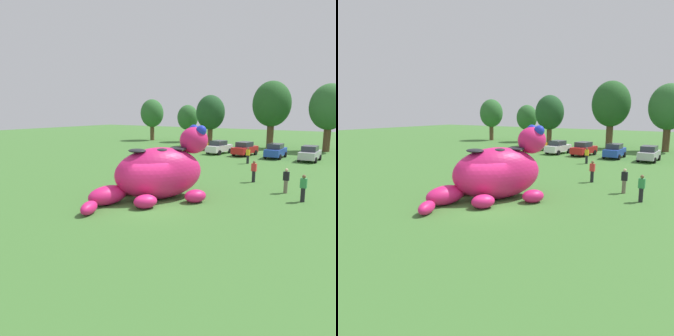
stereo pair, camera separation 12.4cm
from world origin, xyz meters
TOP-DOWN VIEW (x-y plane):
  - ground_plane at (0.00, 0.00)m, footprint 160.00×160.00m
  - giant_inflatable_creature at (-0.87, 1.88)m, footprint 6.28×9.04m
  - car_orange at (-10.87, 24.66)m, footprint 2.13×4.20m
  - car_white at (-7.02, 24.03)m, footprint 2.31×4.27m
  - car_red at (-3.58, 24.21)m, footprint 2.29×4.27m
  - car_blue at (0.22, 24.20)m, footprint 1.98×4.12m
  - car_silver at (4.08, 23.91)m, footprint 1.97×4.12m
  - tree_far_left at (-25.88, 34.97)m, footprint 4.29×4.29m
  - tree_left at (-18.67, 35.84)m, footprint 3.67×3.67m
  - tree_mid_left at (-12.28, 31.95)m, footprint 4.46×4.46m
  - tree_centre_left at (-3.52, 34.38)m, footprint 5.54×5.54m
  - tree_centre at (4.25, 34.22)m, footprint 5.14×5.14m
  - spectator_near_inflatable at (-1.05, 18.41)m, footprint 0.38×0.26m
  - spectator_mid_field at (5.55, 7.78)m, footprint 0.38×0.26m
  - spectator_by_cars at (2.55, 9.92)m, footprint 0.38×0.26m
  - spectator_wandering at (7.00, 6.12)m, footprint 0.38×0.26m

SIDE VIEW (x-z plane):
  - ground_plane at x=0.00m, z-range 0.00..0.00m
  - spectator_near_inflatable at x=-1.05m, z-range 0.00..1.71m
  - spectator_mid_field at x=5.55m, z-range 0.00..1.71m
  - spectator_by_cars at x=2.55m, z-range 0.00..1.71m
  - spectator_wandering at x=7.00m, z-range 0.00..1.71m
  - car_orange at x=-10.87m, z-range 0.00..1.72m
  - car_white at x=-7.02m, z-range 0.00..1.72m
  - car_red at x=-3.58m, z-range 0.00..1.72m
  - car_blue at x=0.22m, z-range 0.00..1.72m
  - car_silver at x=4.08m, z-range 0.00..1.72m
  - giant_inflatable_creature at x=-0.87m, z-range -0.62..4.02m
  - tree_left at x=-18.67m, z-range 1.00..7.52m
  - tree_far_left at x=-25.88m, z-range 1.17..8.78m
  - tree_mid_left at x=-12.28m, z-range 1.22..9.14m
  - tree_centre at x=4.25m, z-range 1.41..10.53m
  - tree_centre_left at x=-3.52m, z-range 1.51..11.35m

